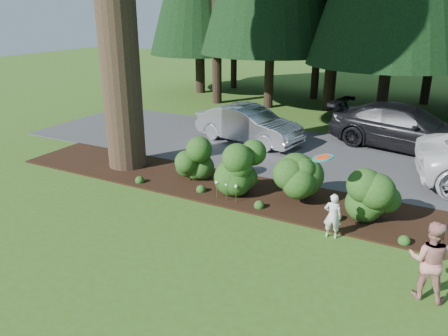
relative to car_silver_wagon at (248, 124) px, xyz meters
The scene contains 10 objects.
ground 8.13m from the car_silver_wagon, 74.54° to the right, with size 80.00×80.00×0.00m, color #375819.
mulch_bed 5.09m from the car_silver_wagon, 64.64° to the right, with size 16.00×2.50×0.05m, color black.
driveway 2.30m from the car_silver_wagon, ahead, with size 22.00×6.00×0.03m, color #38383A.
shrub_row 5.51m from the car_silver_wagon, 57.89° to the right, with size 6.53×1.60×1.61m.
lily_cluster 5.72m from the car_silver_wagon, 71.03° to the right, with size 0.69×0.09×0.57m.
car_silver_wagon is the anchor object (origin of this frame).
car_dark_suv 5.89m from the car_silver_wagon, 19.82° to the left, with size 2.27×5.58×1.62m, color black.
child 7.79m from the car_silver_wagon, 50.49° to the right, with size 0.40×0.26×1.10m, color silver.
adult 10.24m from the car_silver_wagon, 46.31° to the right, with size 0.75×0.59×1.55m, color #AC2017.
frisbee 7.69m from the car_silver_wagon, 52.57° to the right, with size 0.48×0.48×0.16m.
Camera 1 is at (4.84, -7.37, 5.07)m, focal length 35.00 mm.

